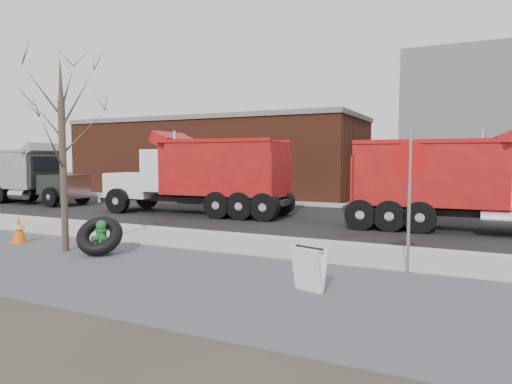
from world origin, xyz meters
The scene contains 16 objects.
ground centered at (0.00, 0.00, 0.00)m, with size 120.00×120.00×0.00m, color #383328.
gravel_verge centered at (0.00, -3.50, 0.01)m, with size 60.00×5.00×0.03m, color slate.
sidewalk centered at (0.00, 0.25, 0.03)m, with size 60.00×2.50×0.06m, color #9E9B93.
curb centered at (0.00, 1.55, 0.06)m, with size 60.00×0.15×0.11m, color #9E9B93.
road centered at (0.00, 6.30, 0.01)m, with size 60.00×9.40×0.02m, color black.
far_sidewalk centered at (0.00, 12.00, 0.03)m, with size 60.00×2.00×0.06m, color #9E9B93.
building_brick centered at (-10.00, 17.00, 2.65)m, with size 20.20×8.20×5.30m.
bare_tree centered at (-3.20, -2.60, 3.30)m, with size 3.20×3.20×5.20m.
fire_hydrant centered at (-2.02, -2.50, 0.42)m, with size 0.52×0.51×0.92m.
truck_tire centered at (-2.05, -2.53, 0.51)m, with size 1.50×1.44×1.07m.
stop_sign centered at (5.35, -1.10, 2.11)m, with size 0.80×0.34×3.13m.
sandwich_board centered at (3.88, -3.30, 0.45)m, with size 0.69×0.54×0.85m.
traffic_cone_far centered at (-5.35, -2.37, 0.41)m, with size 0.42×0.42×0.81m.
dump_truck_red_a centered at (6.20, 5.68, 1.75)m, with size 8.56×2.87×3.44m.
dump_truck_red_b centered at (-4.25, 5.81, 1.85)m, with size 8.67×2.96×3.63m.
dump_truck_grey centered at (-15.81, 6.04, 1.66)m, with size 7.21×2.45×3.26m.
Camera 1 is at (6.60, -11.23, 2.50)m, focal length 32.00 mm.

